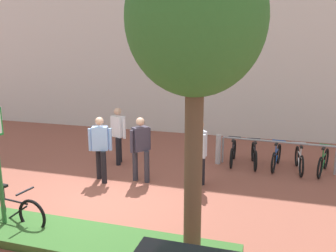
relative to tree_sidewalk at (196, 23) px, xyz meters
The scene contains 11 objects.
ground_plane 4.84m from the tree_sidewalk, 145.64° to the left, with size 60.00×60.00×0.00m, color brown.
building_facade 9.64m from the tree_sidewalk, 105.13° to the left, with size 28.00×1.20×10.00m, color silver.
planter_strip 4.59m from the tree_sidewalk, behind, with size 7.00×1.10×0.16m, color #336028.
tree_sidewalk is the anchor object (origin of this frame).
bike_at_sign 5.00m from the tree_sidewalk, behind, with size 1.67×0.42×0.86m.
bike_rack_cluster 6.38m from the tree_sidewalk, 75.75° to the left, with size 3.21×1.70×0.83m.
bollard_steel 6.13m from the tree_sidewalk, 94.08° to the left, with size 0.16×0.16×0.90m, color #ADADB2.
person_shirt_white 5.05m from the tree_sidewalk, 137.53° to the left, with size 0.58×0.39×1.72m.
person_casual_tan 4.27m from the tree_sidewalk, 99.98° to the left, with size 0.43×0.50×1.72m.
person_suited_navy 4.67m from the tree_sidewalk, 123.90° to the left, with size 0.48×0.50×1.72m.
person_shirt_blue 6.06m from the tree_sidewalk, 127.28° to the left, with size 0.57×0.42×1.72m.
Camera 1 is at (3.60, -6.72, 3.44)m, focal length 37.32 mm.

